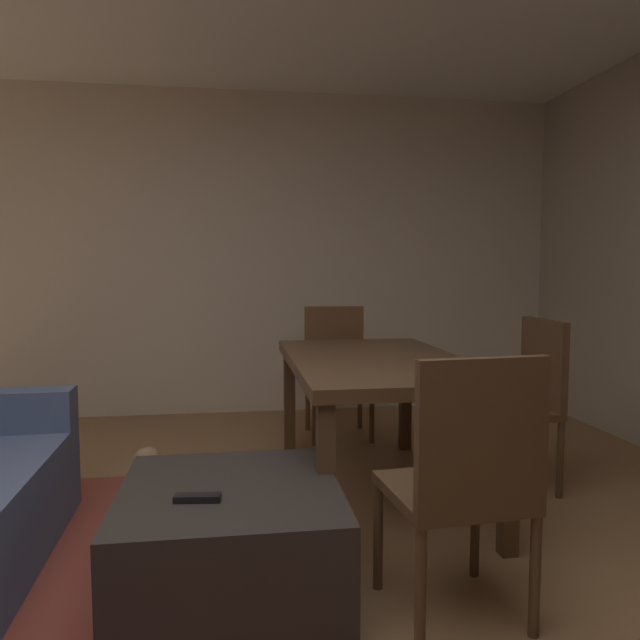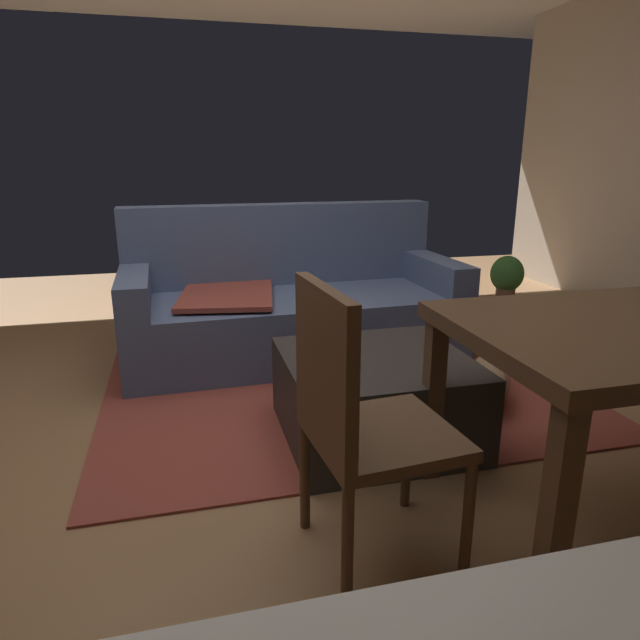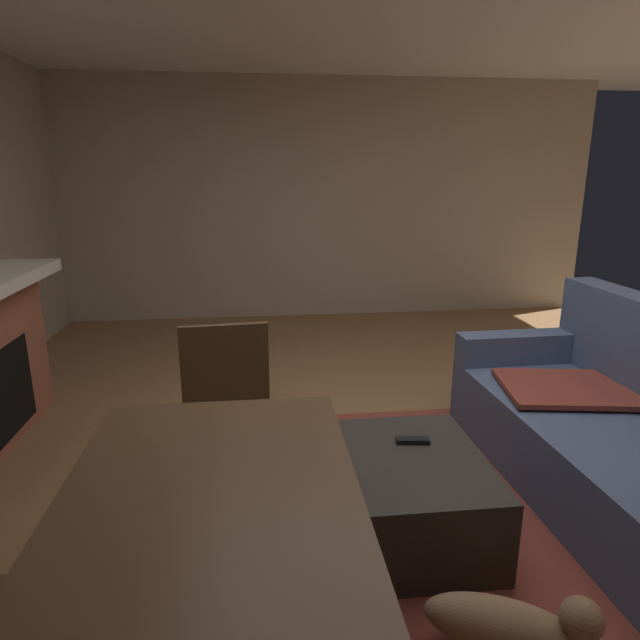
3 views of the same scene
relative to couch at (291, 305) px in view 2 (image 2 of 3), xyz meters
The scene contains 8 objects.
floor 1.28m from the couch, 113.34° to the right, with size 8.45×8.45×0.00m, color olive.
area_rug 0.77m from the couch, 77.89° to the right, with size 2.60×2.00×0.01m, color brown.
couch is the anchor object (origin of this frame).
ottoman_coffee_table 1.30m from the couch, 83.52° to the right, with size 0.84×0.81×0.40m, color #2D2826.
tv_remote 1.17m from the couch, 89.16° to the right, with size 0.05×0.16×0.02m, color black.
dining_chair_west 2.07m from the couch, 95.46° to the right, with size 0.48×0.48×0.93m.
potted_plant 2.24m from the couch, 19.68° to the left, with size 0.29×0.29×0.44m.
small_dog 1.38m from the couch, 50.35° to the right, with size 0.40×0.57×0.27m.
Camera 2 is at (-0.20, -2.41, 1.28)m, focal length 31.28 mm.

